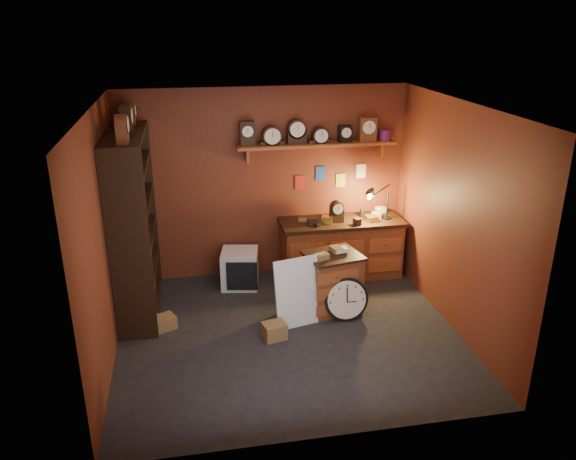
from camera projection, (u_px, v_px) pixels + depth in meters
The scene contains 11 objects.
floor at pixel (288, 334), 6.75m from camera, with size 4.00×4.00×0.00m, color black.
room_shell at pixel (291, 194), 6.23m from camera, with size 4.02×3.62×2.71m.
shelving_unit at pixel (131, 218), 6.89m from camera, with size 0.47×1.60×2.58m.
workbench at pixel (341, 245), 8.11m from camera, with size 1.76×0.66×1.36m.
low_cabinet at pixel (332, 280), 7.18m from camera, with size 0.78×0.70×0.86m.
big_round_clock at pixel (346, 299), 6.98m from camera, with size 0.56×0.18×0.56m.
white_panel at pixel (300, 322), 6.99m from camera, with size 0.66×0.03×0.88m, color silver.
mini_fridge at pixel (240, 269), 7.86m from camera, with size 0.58×0.59×0.52m.
floor_box_a at pixel (164, 322), 6.84m from camera, with size 0.25×0.22×0.16m, color olive.
floor_box_b at pixel (151, 323), 6.84m from camera, with size 0.22×0.26×0.13m, color white.
floor_box_c at pixel (274, 331), 6.62m from camera, with size 0.26×0.22×0.20m, color olive.
Camera 1 is at (-1.07, -5.74, 3.59)m, focal length 35.00 mm.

